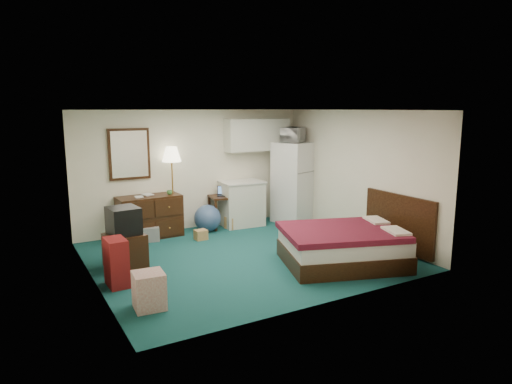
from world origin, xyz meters
TOP-DOWN VIEW (x-y plane):
  - floor at (0.00, 0.00)m, footprint 5.00×4.50m
  - ceiling at (0.00, 0.00)m, footprint 5.00×4.50m
  - walls at (0.00, 0.00)m, footprint 5.01×4.51m
  - mirror at (-1.35, 2.22)m, footprint 0.80×0.06m
  - upper_cabinets at (1.45, 2.08)m, footprint 1.50×0.35m
  - headboard at (2.46, -1.17)m, footprint 0.06×1.56m
  - dresser at (-1.08, 1.97)m, footprint 1.24×0.60m
  - floor_lamp at (-0.55, 2.05)m, footprint 0.45×0.45m
  - desk at (0.52, 1.93)m, footprint 0.61×0.61m
  - exercise_ball at (0.09, 1.80)m, footprint 0.60×0.60m
  - kitchen_counter at (0.95, 1.91)m, footprint 0.90×0.71m
  - fridge at (2.13, 1.64)m, footprint 0.94×0.94m
  - bed at (1.19, -1.17)m, footprint 2.23×1.97m
  - tv_stand at (-1.93, 0.48)m, footprint 0.64×0.68m
  - suitcase at (-2.24, -0.28)m, footprint 0.28×0.44m
  - retail_box at (-2.06, -1.25)m, footprint 0.41×0.41m
  - file_bin at (-1.18, 1.72)m, footprint 0.45×0.38m
  - cardboard_box_a at (-0.27, 1.30)m, footprint 0.24×0.21m
  - cardboard_box_b at (0.63, 1.75)m, footprint 0.28×0.31m
  - laptop at (0.54, 1.92)m, footprint 0.36×0.34m
  - crt_tv at (-1.92, 0.51)m, footprint 0.52×0.55m
  - microwave at (2.07, 1.59)m, footprint 0.68×0.63m
  - book_a at (-1.36, 1.92)m, footprint 0.15×0.04m
  - book_b at (-1.16, 2.03)m, footprint 0.18×0.05m
  - mug at (-0.67, 1.89)m, footprint 0.13×0.12m

SIDE VIEW (x-z plane):
  - floor at x=0.00m, z-range -0.01..0.01m
  - cardboard_box_a at x=-0.27m, z-range 0.00..0.19m
  - cardboard_box_b at x=0.63m, z-range 0.00..0.25m
  - file_bin at x=-1.18m, z-range 0.00..0.28m
  - retail_box at x=-2.06m, z-range 0.00..0.48m
  - tv_stand at x=-1.93m, z-range 0.00..0.54m
  - exercise_ball at x=0.09m, z-range 0.00..0.56m
  - bed at x=1.19m, z-range 0.00..0.60m
  - desk at x=0.52m, z-range 0.00..0.69m
  - suitcase at x=-2.24m, z-range 0.00..0.70m
  - dresser at x=-1.08m, z-range 0.00..0.83m
  - kitchen_counter at x=0.95m, z-range 0.00..0.95m
  - headboard at x=2.46m, z-range 0.05..1.05m
  - crt_tv at x=-1.92m, z-range 0.54..0.98m
  - laptop at x=0.54m, z-range 0.69..0.89m
  - floor_lamp at x=-0.55m, z-range 0.00..1.77m
  - mug at x=-0.67m, z-range 0.83..0.95m
  - fridge at x=2.13m, z-range 0.00..1.79m
  - book_a at x=-1.36m, z-range 0.83..1.04m
  - book_b at x=-1.16m, z-range 0.83..1.08m
  - walls at x=0.00m, z-range 0.00..2.50m
  - mirror at x=-1.35m, z-range 1.15..2.15m
  - upper_cabinets at x=1.45m, z-range 1.60..2.30m
  - microwave at x=2.07m, z-range 1.79..2.20m
  - ceiling at x=0.00m, z-range 2.50..2.50m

